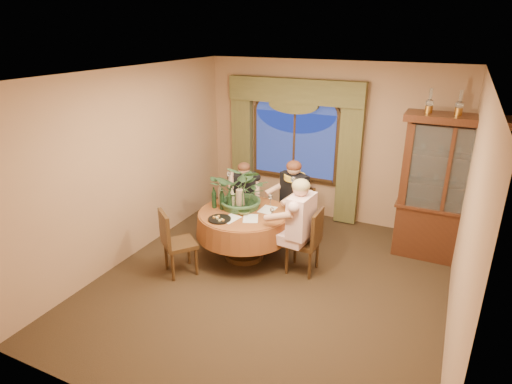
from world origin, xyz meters
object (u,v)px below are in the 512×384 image
at_px(chair_back_right, 295,215).
at_px(wine_bottle_3, 232,199).
at_px(chair_back, 244,204).
at_px(chair_front_left, 180,242).
at_px(oil_lamp_left, 430,101).
at_px(person_back, 244,197).
at_px(oil_lamp_center, 460,103).
at_px(centerpiece_plant, 243,169).
at_px(oil_lamp_right, 492,105).
at_px(stoneware_vase, 240,199).
at_px(chair_right, 303,241).
at_px(wine_bottle_1, 231,194).
at_px(wine_bottle_0, 214,197).
at_px(person_pink, 301,228).
at_px(dining_table, 244,235).
at_px(olive_bowl, 244,212).
at_px(china_cabinet, 445,190).
at_px(wine_bottle_5, 220,194).
at_px(person_scarf, 294,202).
at_px(wine_bottle_4, 230,201).
at_px(wine_bottle_2, 222,199).

distance_m(chair_back_right, wine_bottle_3, 1.14).
relative_size(chair_back, chair_front_left, 1.00).
xyz_separation_m(oil_lamp_left, person_back, (-2.67, -0.44, -1.74)).
xyz_separation_m(oil_lamp_center, centerpiece_plant, (-2.73, -1.10, -1.00)).
distance_m(oil_lamp_right, centerpiece_plant, 3.44).
bearing_deg(person_back, stoneware_vase, 85.41).
bearing_deg(person_back, oil_lamp_center, 161.82).
bearing_deg(chair_right, wine_bottle_1, 81.91).
height_order(oil_lamp_left, chair_right, oil_lamp_left).
height_order(chair_right, wine_bottle_0, wine_bottle_0).
xyz_separation_m(person_pink, wine_bottle_3, (-1.14, 0.13, 0.20)).
height_order(dining_table, olive_bowl, olive_bowl).
relative_size(person_pink, wine_bottle_1, 4.36).
xyz_separation_m(person_back, wine_bottle_1, (0.11, -0.64, 0.30)).
bearing_deg(dining_table, wine_bottle_3, 171.85).
bearing_deg(china_cabinet, chair_back, -172.59).
bearing_deg(stoneware_vase, wine_bottle_3, -131.39).
relative_size(chair_right, wine_bottle_5, 2.91).
height_order(chair_back_right, centerpiece_plant, centerpiece_plant).
bearing_deg(person_scarf, chair_back, 27.80).
relative_size(oil_lamp_left, wine_bottle_3, 1.03).
bearing_deg(wine_bottle_4, oil_lamp_left, 28.52).
distance_m(china_cabinet, olive_bowl, 2.94).
bearing_deg(chair_front_left, oil_lamp_right, 67.68).
xyz_separation_m(oil_lamp_left, oil_lamp_center, (0.38, 0.00, 0.00)).
height_order(chair_back, chair_front_left, same).
bearing_deg(person_pink, olive_bowl, 94.22).
bearing_deg(wine_bottle_0, oil_lamp_left, 25.41).
bearing_deg(person_back, centerpiece_plant, 89.86).
height_order(china_cabinet, wine_bottle_5, china_cabinet).
xyz_separation_m(chair_right, olive_bowl, (-0.90, -0.07, 0.30)).
height_order(oil_lamp_center, person_scarf, oil_lamp_center).
xyz_separation_m(chair_back_right, chair_back, (-0.96, 0.06, 0.00)).
distance_m(dining_table, olive_bowl, 0.41).
height_order(person_pink, wine_bottle_0, person_pink).
bearing_deg(oil_lamp_right, wine_bottle_0, -159.59).
xyz_separation_m(chair_back, wine_bottle_4, (0.25, -0.93, 0.44)).
bearing_deg(wine_bottle_3, dining_table, -8.15).
xyz_separation_m(chair_right, chair_front_left, (-1.55, -0.78, 0.00)).
height_order(china_cabinet, oil_lamp_right, oil_lamp_right).
distance_m(chair_front_left, person_pink, 1.71).
distance_m(olive_bowl, wine_bottle_4, 0.27).
bearing_deg(dining_table, person_pink, -6.20).
bearing_deg(chair_right, chair_back_right, 27.68).
xyz_separation_m(dining_table, oil_lamp_left, (2.26, 1.26, 1.98)).
bearing_deg(chair_back_right, person_back, 31.77).
distance_m(oil_lamp_left, wine_bottle_2, 3.25).
distance_m(oil_lamp_right, wine_bottle_5, 3.93).
relative_size(oil_lamp_left, stoneware_vase, 1.17).
distance_m(chair_front_left, wine_bottle_2, 0.90).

